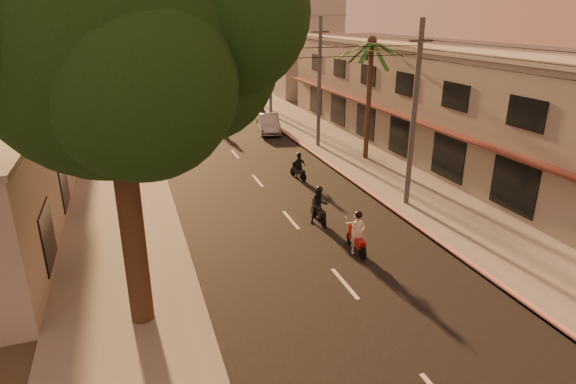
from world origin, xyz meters
name	(u,v)px	position (x,y,z in m)	size (l,w,h in m)	color
ground	(371,315)	(0.00, 0.00, 0.00)	(160.00, 160.00, 0.00)	#383023
road	(235,154)	(0.00, 20.00, 0.01)	(10.00, 140.00, 0.02)	black
sidewalk_right	(334,145)	(7.50, 20.00, 0.06)	(5.00, 140.00, 0.12)	slate
sidewalk_left	(121,163)	(-7.50, 20.00, 0.06)	(5.00, 140.00, 0.12)	slate
curb_stripe	(331,166)	(5.10, 15.00, 0.10)	(0.20, 60.00, 0.20)	#B52013
shophouse_row	(430,95)	(13.95, 18.00, 3.65)	(8.80, 34.20, 7.30)	gray
broadleaf_tree	(125,41)	(-6.61, 2.14, 8.48)	(9.60, 8.70, 12.10)	black
palm_tree	(372,48)	(8.00, 16.00, 7.15)	(5.00, 5.00, 8.20)	black
utility_poles	(320,54)	(6.20, 20.00, 6.54)	(1.20, 48.26, 9.00)	#38383A
filler_right	(301,67)	(14.00, 45.00, 3.00)	(8.00, 14.00, 6.00)	#A6A096
filler_left_near	(36,101)	(-14.00, 34.00, 2.20)	(8.00, 14.00, 4.40)	#A6A096
filler_left_far	(57,65)	(-14.00, 52.00, 3.50)	(8.00, 14.00, 7.00)	#A6A096
scooter_red	(357,235)	(1.48, 4.05, 0.80)	(0.73, 1.87, 1.83)	black
scooter_mid_a	(319,206)	(1.14, 7.32, 0.82)	(0.88, 1.84, 1.81)	black
scooter_mid_b	(299,167)	(2.40, 13.58, 0.73)	(1.06, 1.63, 1.62)	black
scooter_far_a	(222,127)	(0.23, 25.55, 0.71)	(0.82, 1.60, 1.57)	black
scooter_far_b	(262,119)	(3.92, 26.83, 0.84)	(1.26, 1.86, 1.83)	black
parked_car	(269,123)	(4.08, 25.50, 0.75)	(2.43, 4.77, 1.50)	gray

